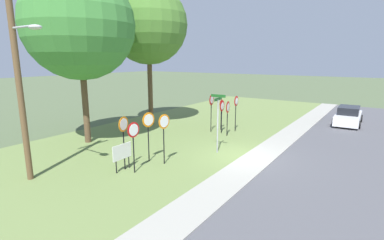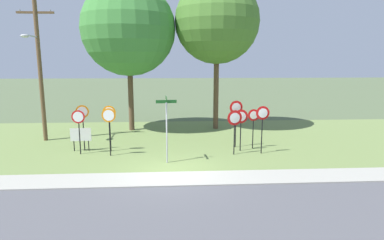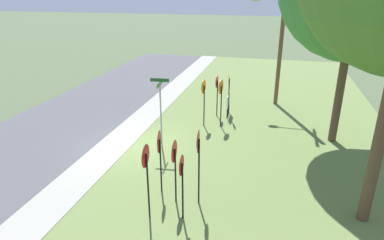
% 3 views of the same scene
% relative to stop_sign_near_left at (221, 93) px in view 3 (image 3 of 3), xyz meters
% --- Properties ---
extents(ground_plane, '(160.00, 160.00, 0.00)m').
position_rel_stop_sign_near_left_xyz_m(ground_plane, '(3.29, -3.52, -1.84)').
color(ground_plane, '#4C5B3D').
extents(road_asphalt, '(44.00, 6.40, 0.01)m').
position_rel_stop_sign_near_left_xyz_m(road_asphalt, '(3.29, -8.32, -1.83)').
color(road_asphalt, '#4C4C51').
rests_on(road_asphalt, ground_plane).
extents(sidewalk_strip, '(44.00, 1.60, 0.06)m').
position_rel_stop_sign_near_left_xyz_m(sidewalk_strip, '(3.29, -4.32, -1.81)').
color(sidewalk_strip, '#99968C').
rests_on(sidewalk_strip, ground_plane).
extents(grass_median, '(44.00, 12.00, 0.04)m').
position_rel_stop_sign_near_left_xyz_m(grass_median, '(3.29, 2.48, -1.82)').
color(grass_median, olive).
rests_on(grass_median, ground_plane).
extents(stop_sign_near_left, '(0.72, 0.14, 2.47)m').
position_rel_stop_sign_near_left_xyz_m(stop_sign_near_left, '(0.00, 0.00, 0.00)').
color(stop_sign_near_left, black).
rests_on(stop_sign_near_left, grass_median).
extents(stop_sign_near_right, '(0.68, 0.16, 2.49)m').
position_rel_stop_sign_near_left_xyz_m(stop_sign_near_right, '(-1.44, 0.18, 0.00)').
color(stop_sign_near_right, black).
rests_on(stop_sign_near_right, grass_median).
extents(stop_sign_far_left, '(0.68, 0.10, 2.32)m').
position_rel_stop_sign_near_left_xyz_m(stop_sign_far_left, '(-1.48, -0.46, -0.13)').
color(stop_sign_far_left, black).
rests_on(stop_sign_far_left, grass_median).
extents(stop_sign_far_center, '(0.71, 0.11, 2.46)m').
position_rel_stop_sign_near_left_xyz_m(stop_sign_far_center, '(0.14, -0.86, -0.01)').
color(stop_sign_far_center, black).
rests_on(stop_sign_far_center, grass_median).
extents(yield_sign_near_left, '(0.74, 0.12, 2.63)m').
position_rel_stop_sign_near_left_xyz_m(yield_sign_near_left, '(6.84, 0.42, 0.17)').
color(yield_sign_near_left, black).
rests_on(yield_sign_near_left, grass_median).
extents(yield_sign_near_right, '(0.72, 0.11, 2.51)m').
position_rel_stop_sign_near_left_xyz_m(yield_sign_near_right, '(7.96, -0.90, 0.07)').
color(yield_sign_near_right, black).
rests_on(yield_sign_near_right, grass_median).
extents(yield_sign_far_left, '(0.65, 0.11, 2.19)m').
position_rel_stop_sign_near_left_xyz_m(yield_sign_far_left, '(7.75, 0.13, -0.18)').
color(yield_sign_far_left, black).
rests_on(yield_sign_far_left, grass_median).
extents(yield_sign_far_right, '(0.74, 0.11, 2.26)m').
position_rel_stop_sign_near_left_xyz_m(yield_sign_far_right, '(6.96, -0.34, -0.12)').
color(yield_sign_far_right, black).
rests_on(yield_sign_far_right, grass_median).
extents(yield_sign_center, '(0.78, 0.16, 2.32)m').
position_rel_stop_sign_near_left_xyz_m(yield_sign_center, '(6.49, -1.01, -0.07)').
color(yield_sign_center, black).
rests_on(yield_sign_center, grass_median).
extents(street_name_post, '(0.96, 0.81, 3.18)m').
position_rel_stop_sign_near_left_xyz_m(street_name_post, '(3.05, -2.15, 0.08)').
color(street_name_post, '#9EA0A8').
rests_on(street_name_post, grass_median).
extents(utility_pole, '(2.10, 2.04, 8.53)m').
position_rel_stop_sign_near_left_xyz_m(utility_pole, '(-4.44, 2.61, 2.81)').
color(utility_pole, brown).
rests_on(utility_pole, grass_median).
extents(notice_board, '(1.10, 0.06, 1.25)m').
position_rel_stop_sign_near_left_xyz_m(notice_board, '(-1.59, 0.18, -0.96)').
color(notice_board, black).
rests_on(notice_board, grass_median).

